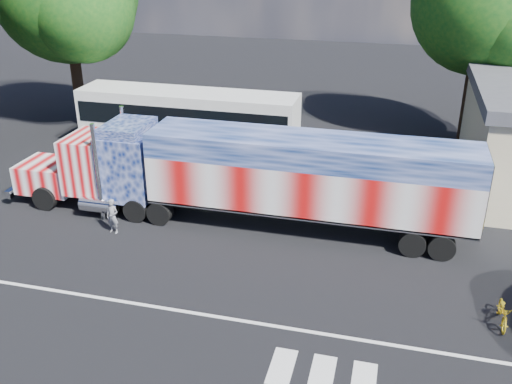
% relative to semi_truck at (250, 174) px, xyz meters
% --- Properties ---
extents(ground, '(100.00, 100.00, 0.00)m').
position_rel_semi_truck_xyz_m(ground, '(0.50, -3.84, -2.29)').
color(ground, black).
extents(lane_markings, '(30.00, 2.67, 0.01)m').
position_rel_semi_truck_xyz_m(lane_markings, '(2.21, -7.61, -2.28)').
color(lane_markings, silver).
rests_on(lane_markings, ground).
extents(semi_truck, '(20.87, 3.30, 4.45)m').
position_rel_semi_truck_xyz_m(semi_truck, '(0.00, 0.00, 0.00)').
color(semi_truck, black).
rests_on(semi_truck, ground).
extents(coach_bus, '(12.47, 2.90, 3.63)m').
position_rel_semi_truck_xyz_m(coach_bus, '(-5.61, 7.46, -0.41)').
color(coach_bus, silver).
rests_on(coach_bus, ground).
extents(woman, '(0.61, 0.45, 1.53)m').
position_rel_semi_truck_xyz_m(woman, '(-5.38, -2.34, -1.52)').
color(woman, slate).
rests_on(woman, ground).
extents(bicycle, '(0.61, 1.66, 0.87)m').
position_rel_semi_truck_xyz_m(bicycle, '(9.85, -4.82, -1.86)').
color(bicycle, gold).
rests_on(bicycle, ground).
extents(tree_ne_a, '(8.42, 8.02, 11.99)m').
position_rel_semi_truck_xyz_m(tree_ne_a, '(10.02, 14.14, 5.64)').
color(tree_ne_a, black).
rests_on(tree_ne_a, ground).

